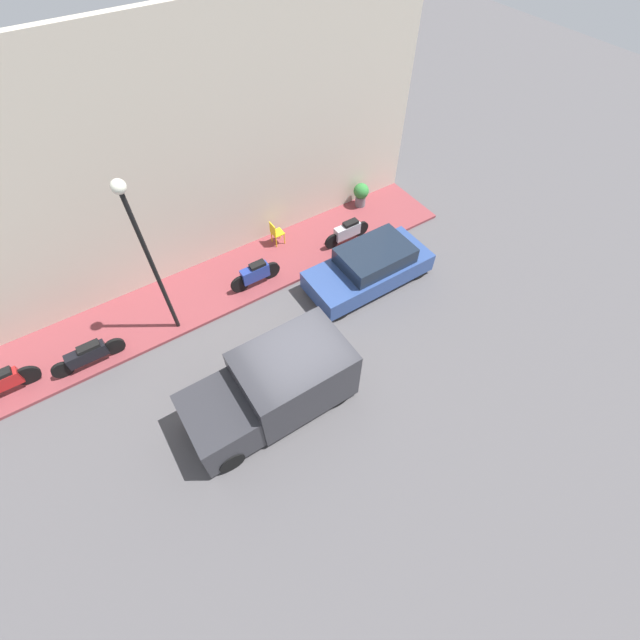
% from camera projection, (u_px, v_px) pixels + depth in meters
% --- Properties ---
extents(ground_plane, '(60.00, 60.00, 0.00)m').
position_uv_depth(ground_plane, '(301.00, 381.00, 12.39)').
color(ground_plane, '#514F51').
extents(sidewalk, '(2.58, 16.70, 0.11)m').
position_uv_depth(sidewalk, '(230.00, 281.00, 14.77)').
color(sidewalk, brown).
rests_on(sidewalk, ground_plane).
extents(building_facade, '(0.30, 16.70, 7.71)m').
position_uv_depth(building_facade, '(187.00, 161.00, 12.52)').
color(building_facade, beige).
rests_on(building_facade, ground_plane).
extents(parked_car, '(1.82, 4.28, 1.40)m').
position_uv_depth(parked_car, '(370.00, 267.00, 14.31)').
color(parked_car, '#2D4784').
rests_on(parked_car, ground_plane).
extents(delivery_van, '(2.03, 4.43, 1.92)m').
position_uv_depth(delivery_van, '(272.00, 388.00, 11.15)').
color(delivery_van, '#2D2D33').
rests_on(delivery_van, ground_plane).
extents(motorcycle_blue, '(0.30, 1.81, 0.89)m').
position_uv_depth(motorcycle_blue, '(255.00, 274.00, 14.24)').
color(motorcycle_blue, navy).
rests_on(motorcycle_blue, sidewalk).
extents(motorcycle_black, '(0.30, 2.07, 0.79)m').
position_uv_depth(motorcycle_black, '(88.00, 355.00, 12.31)').
color(motorcycle_black, black).
rests_on(motorcycle_black, sidewalk).
extents(motorcycle_red, '(0.30, 1.86, 0.86)m').
position_uv_depth(motorcycle_red, '(2.00, 383.00, 11.70)').
color(motorcycle_red, '#B21E1E').
rests_on(motorcycle_red, sidewalk).
extents(scooter_silver, '(0.30, 1.89, 0.84)m').
position_uv_depth(scooter_silver, '(347.00, 231.00, 15.59)').
color(scooter_silver, '#B7B7BF').
rests_on(scooter_silver, sidewalk).
extents(streetlamp, '(0.36, 0.36, 5.28)m').
position_uv_depth(streetlamp, '(142.00, 241.00, 10.75)').
color(streetlamp, black).
rests_on(streetlamp, sidewalk).
extents(potted_plant, '(0.60, 0.60, 0.97)m').
position_uv_depth(potted_plant, '(361.00, 193.00, 16.82)').
color(potted_plant, slate).
rests_on(potted_plant, sidewalk).
extents(cafe_chair, '(0.40, 0.40, 0.92)m').
position_uv_depth(cafe_chair, '(276.00, 232.00, 15.45)').
color(cafe_chair, yellow).
rests_on(cafe_chair, sidewalk).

